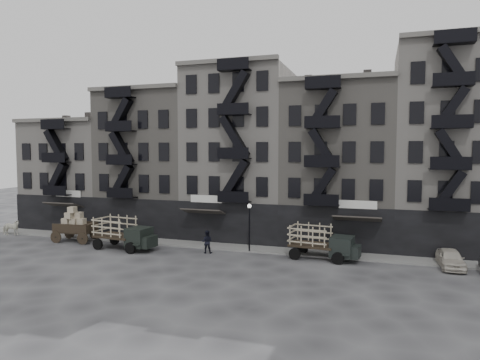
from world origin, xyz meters
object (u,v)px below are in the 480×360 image
(car_east, at_px, (450,258))
(horse, at_px, (11,228))
(stake_truck_west, at_px, (124,231))
(wagon, at_px, (74,222))
(pedestrian_mid, at_px, (207,242))
(stake_truck_east, at_px, (322,240))

(car_east, bearing_deg, horse, 178.13)
(stake_truck_west, distance_m, car_east, 27.28)
(wagon, height_order, pedestrian_mid, wagon)
(stake_truck_east, bearing_deg, horse, -172.38)
(pedestrian_mid, bearing_deg, stake_truck_west, -4.51)
(horse, distance_m, wagon, 8.49)
(horse, xyz_separation_m, stake_truck_west, (14.86, -1.78, 0.86))
(car_east, height_order, pedestrian_mid, pedestrian_mid)
(horse, height_order, wagon, wagon)
(wagon, xyz_separation_m, stake_truck_west, (6.45, -1.38, -0.29))
(horse, bearing_deg, stake_truck_west, -114.71)
(wagon, bearing_deg, stake_truck_west, -16.34)
(wagon, height_order, stake_truck_west, wagon)
(horse, relative_size, pedestrian_mid, 0.97)
(car_east, bearing_deg, pedestrian_mid, -178.60)
(wagon, bearing_deg, stake_truck_east, -2.90)
(stake_truck_west, bearing_deg, stake_truck_east, 12.98)
(stake_truck_east, height_order, car_east, stake_truck_east)
(stake_truck_west, relative_size, pedestrian_mid, 3.03)
(stake_truck_east, relative_size, pedestrian_mid, 2.93)
(stake_truck_west, bearing_deg, pedestrian_mid, 13.96)
(wagon, relative_size, stake_truck_east, 0.72)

